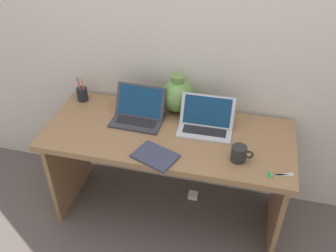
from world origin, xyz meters
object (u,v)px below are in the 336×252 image
laptop_left (139,112)px  coffee_mug (239,154)px  laptop_right (206,121)px  green_vase (177,95)px  power_brick (193,195)px  notebook_stack (155,156)px  pen_cup (82,94)px  scissors (275,175)px

laptop_left → coffee_mug: (0.65, -0.25, -0.01)m
laptop_right → green_vase: green_vase is taller
green_vase → power_brick: bearing=-28.7°
green_vase → coffee_mug: 0.60m
notebook_stack → power_brick: notebook_stack is taller
green_vase → coffee_mug: (0.44, -0.40, -0.07)m
green_vase → pen_cup: green_vase is taller
green_vase → power_brick: (0.15, -0.08, -0.81)m
laptop_left → scissors: (0.85, -0.32, -0.05)m
laptop_left → coffee_mug: bearing=-20.8°
green_vase → pen_cup: bearing=-176.7°
coffee_mug → pen_cup: (-1.09, 0.37, 0.00)m
laptop_left → power_brick: (0.37, 0.07, -0.75)m
green_vase → coffee_mug: size_ratio=2.04×
laptop_right → notebook_stack: laptop_right is taller
coffee_mug → pen_cup: pen_cup is taller
green_vase → laptop_left: bearing=-143.8°
laptop_left → coffee_mug: laptop_left is taller
notebook_stack → pen_cup: (-0.64, 0.45, 0.04)m
laptop_left → green_vase: bearing=36.2°
green_vase → scissors: 0.81m
notebook_stack → pen_cup: 0.78m
laptop_left → scissors: bearing=-20.9°
laptop_right → coffee_mug: size_ratio=2.67×
coffee_mug → pen_cup: 1.15m
power_brick → scissors: bearing=-39.4°
green_vase → notebook_stack: bearing=-92.0°
notebook_stack → power_brick: (0.17, 0.41, -0.71)m
laptop_left → notebook_stack: size_ratio=1.37×
laptop_left → power_brick: size_ratio=4.62×
laptop_left → green_vase: 0.27m
green_vase → scissors: bearing=-37.1°
pen_cup → scissors: bearing=-19.0°
laptop_right → coffee_mug: (0.22, -0.25, -0.01)m
laptop_left → scissors: 0.91m
laptop_left → power_brick: bearing=11.4°
green_vase → scissors: green_vase is taller
laptop_left → laptop_right: 0.43m
scissors → notebook_stack: bearing=-179.2°
pen_cup → power_brick: bearing=-3.2°
laptop_right → scissors: bearing=-37.5°
laptop_right → notebook_stack: (-0.23, -0.33, -0.05)m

